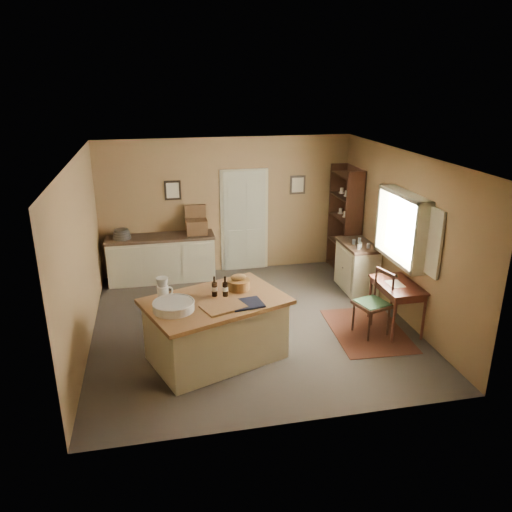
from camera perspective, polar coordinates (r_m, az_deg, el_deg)
The scene contains 16 objects.
ground at distance 8.17m, azimuth -0.51°, elevation -7.79°, with size 5.00×5.00×0.00m, color #4C433A.
wall_back at distance 10.00m, azimuth -3.35°, elevation 5.72°, with size 5.00×0.10×2.70m, color brown.
wall_front at distance 5.39m, azimuth 4.69°, elevation -7.16°, with size 5.00×0.10×2.70m, color brown.
wall_left at distance 7.59m, azimuth -19.40°, elevation -0.09°, with size 0.10×5.00×2.70m, color brown.
wall_right at distance 8.46m, azimuth 16.32°, elevation 2.28°, with size 0.10×5.00×2.70m, color brown.
ceiling at distance 7.32m, azimuth -0.57°, elevation 11.28°, with size 5.00×5.00×0.00m, color silver.
door at distance 10.11m, azimuth -1.32°, elevation 4.16°, with size 0.97×0.06×2.11m, color #B2B197.
framed_prints at distance 9.93m, azimuth -2.22°, elevation 7.82°, with size 2.82×0.02×0.38m.
window at distance 8.20m, azimuth 16.61°, elevation 3.16°, with size 0.25×1.99×1.12m.
work_island at distance 7.07m, azimuth -4.67°, elevation -8.16°, with size 2.18×1.80×1.20m.
sideboard at distance 9.87m, azimuth -10.71°, elevation -0.08°, with size 2.06×0.59×1.18m.
rug at distance 8.17m, azimuth 12.58°, elevation -8.29°, with size 1.10×1.60×0.01m, color #57301A.
writing_desk at distance 8.07m, azimuth 15.86°, elevation -3.69°, with size 0.57×0.93×0.82m.
desk_chair at distance 7.88m, azimuth 13.11°, elevation -5.39°, with size 0.46×0.46×1.00m, color black, non-canonical shape.
right_cabinet at distance 9.47m, azimuth 11.45°, elevation -1.16°, with size 0.54×0.97×0.99m.
shelving_unit at distance 10.20m, azimuth 10.36°, elevation 4.04°, with size 0.36×0.96×2.13m.
Camera 1 is at (-1.40, -7.10, 3.80)m, focal length 35.00 mm.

